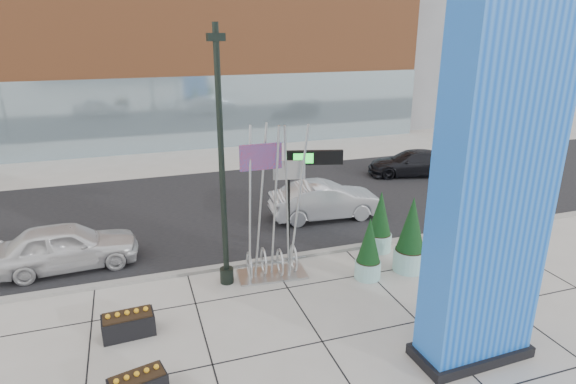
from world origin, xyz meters
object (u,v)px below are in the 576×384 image
object	(u,v)px
public_art_sculpture	(272,238)
overhead_street_sign	(308,166)
lamp_post	(223,187)
blue_pylon	(495,177)
car_white_west	(66,247)
car_silver_mid	(326,201)

from	to	relation	value
public_art_sculpture	overhead_street_sign	xyz separation A→B (m)	(1.56, 0.80, 2.17)
lamp_post	blue_pylon	bearing A→B (deg)	-47.59
car_white_west	car_silver_mid	xyz separation A→B (m)	(10.45, 1.48, -0.01)
blue_pylon	car_white_west	bearing A→B (deg)	138.27
lamp_post	car_silver_mid	xyz separation A→B (m)	(5.34, 4.28, -2.56)
overhead_street_sign	public_art_sculpture	bearing A→B (deg)	-138.18
car_white_west	car_silver_mid	distance (m)	10.55
lamp_post	car_white_west	distance (m)	6.36
overhead_street_sign	car_white_west	bearing A→B (deg)	-178.95
blue_pylon	lamp_post	size ratio (longest dim) A/B	1.22
car_white_west	blue_pylon	bearing A→B (deg)	-132.69
blue_pylon	public_art_sculpture	bearing A→B (deg)	120.25
blue_pylon	lamp_post	xyz separation A→B (m)	(-5.23, 5.73, -1.49)
overhead_street_sign	blue_pylon	bearing A→B (deg)	-57.65
public_art_sculpture	lamp_post	bearing A→B (deg)	-175.50
overhead_street_sign	car_white_west	xyz separation A→B (m)	(-8.26, 2.00, -2.74)
public_art_sculpture	overhead_street_sign	distance (m)	2.79
lamp_post	car_white_west	world-z (taller)	lamp_post
public_art_sculpture	car_silver_mid	bearing A→B (deg)	53.45
blue_pylon	car_white_west	distance (m)	14.00
lamp_post	car_silver_mid	world-z (taller)	lamp_post
public_art_sculpture	overhead_street_sign	world-z (taller)	public_art_sculpture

